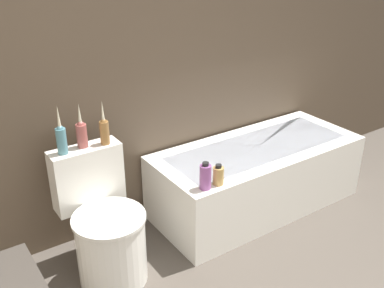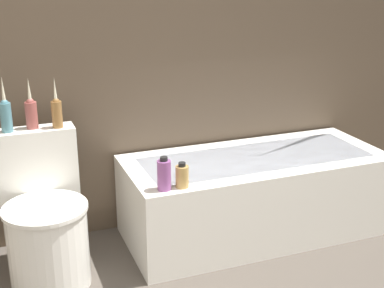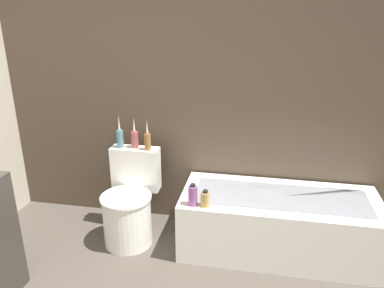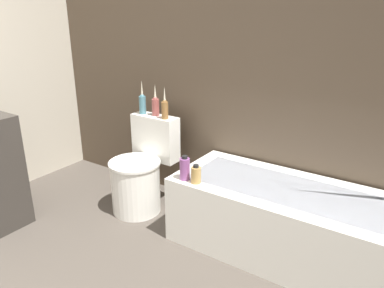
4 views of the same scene
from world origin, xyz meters
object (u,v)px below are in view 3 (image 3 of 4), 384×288
(shampoo_bottle_short, at_px, (205,199))
(vase_silver, at_px, (135,138))
(shampoo_bottle_tall, at_px, (193,195))
(vase_gold, at_px, (120,137))
(vase_bronze, at_px, (148,140))
(bathtub, at_px, (278,223))
(toilet, at_px, (130,207))

(shampoo_bottle_short, bearing_deg, vase_silver, 148.67)
(vase_silver, xyz_separation_m, shampoo_bottle_tall, (0.57, -0.40, -0.28))
(vase_gold, distance_m, vase_silver, 0.12)
(vase_bronze, bearing_deg, shampoo_bottle_tall, -39.36)
(bathtub, xyz_separation_m, toilet, (-1.22, -0.07, 0.06))
(vase_gold, relative_size, shampoo_bottle_tall, 1.64)
(bathtub, bearing_deg, shampoo_bottle_short, -155.11)
(toilet, relative_size, vase_bronze, 2.87)
(vase_gold, relative_size, shampoo_bottle_short, 2.14)
(vase_gold, xyz_separation_m, shampoo_bottle_short, (0.79, -0.39, -0.30))
(vase_gold, height_order, shampoo_bottle_short, vase_gold)
(vase_gold, relative_size, vase_silver, 1.08)
(vase_silver, distance_m, vase_bronze, 0.13)
(shampoo_bottle_short, bearing_deg, toilet, 164.27)
(bathtub, xyz_separation_m, shampoo_bottle_tall, (-0.64, -0.25, 0.32))
(vase_gold, distance_m, vase_bronze, 0.25)
(toilet, relative_size, shampoo_bottle_short, 5.69)
(vase_bronze, relative_size, shampoo_bottle_short, 1.98)
(vase_gold, xyz_separation_m, vase_bronze, (0.25, -0.01, -0.01))
(shampoo_bottle_tall, bearing_deg, bathtub, 21.41)
(vase_bronze, bearing_deg, shampoo_bottle_short, -34.39)
(vase_silver, height_order, shampoo_bottle_short, vase_silver)
(shampoo_bottle_tall, bearing_deg, vase_bronze, 140.64)
(bathtub, height_order, vase_bronze, vase_bronze)
(vase_gold, bearing_deg, bathtub, -5.54)
(bathtub, distance_m, vase_bronze, 1.25)
(toilet, height_order, vase_silver, vase_silver)
(shampoo_bottle_short, bearing_deg, vase_gold, 153.92)
(toilet, bearing_deg, bathtub, 3.22)
(toilet, height_order, shampoo_bottle_short, toilet)
(vase_bronze, bearing_deg, vase_silver, 164.69)
(shampoo_bottle_tall, relative_size, shampoo_bottle_short, 1.31)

